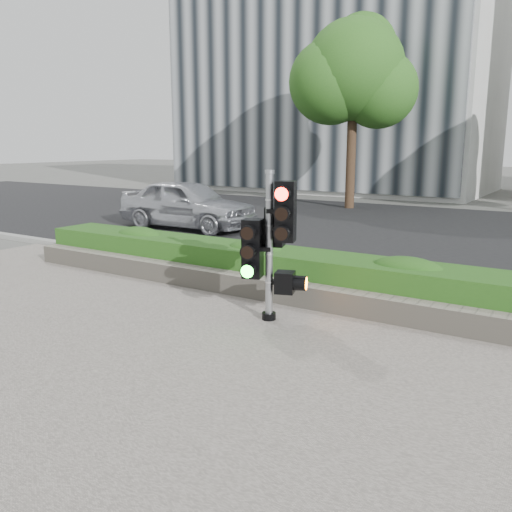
# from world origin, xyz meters

# --- Properties ---
(ground) EXTENTS (120.00, 120.00, 0.00)m
(ground) POSITION_xyz_m (0.00, 0.00, 0.00)
(ground) COLOR #51514C
(ground) RESTS_ON ground
(sidewalk) EXTENTS (16.00, 11.00, 0.03)m
(sidewalk) POSITION_xyz_m (0.00, -2.50, 0.01)
(sidewalk) COLOR #9E9389
(sidewalk) RESTS_ON ground
(road) EXTENTS (60.00, 13.00, 0.02)m
(road) POSITION_xyz_m (0.00, 10.00, 0.01)
(road) COLOR black
(road) RESTS_ON ground
(curb) EXTENTS (60.00, 0.25, 0.12)m
(curb) POSITION_xyz_m (0.00, 3.15, 0.06)
(curb) COLOR gray
(curb) RESTS_ON ground
(stone_wall) EXTENTS (12.00, 0.32, 0.34)m
(stone_wall) POSITION_xyz_m (0.00, 1.90, 0.20)
(stone_wall) COLOR gray
(stone_wall) RESTS_ON sidewalk
(hedge) EXTENTS (12.00, 1.00, 0.68)m
(hedge) POSITION_xyz_m (0.00, 2.55, 0.37)
(hedge) COLOR #468E2B
(hedge) RESTS_ON sidewalk
(building_left) EXTENTS (16.00, 9.00, 15.00)m
(building_left) POSITION_xyz_m (-9.00, 23.00, 7.50)
(building_left) COLOR #B7B7B2
(building_left) RESTS_ON ground
(tree_left) EXTENTS (4.61, 4.03, 7.34)m
(tree_left) POSITION_xyz_m (-4.52, 14.56, 5.04)
(tree_left) COLOR black
(tree_left) RESTS_ON ground
(traffic_signal) EXTENTS (0.77, 0.66, 2.11)m
(traffic_signal) POSITION_xyz_m (0.02, 1.07, 1.20)
(traffic_signal) COLOR black
(traffic_signal) RESTS_ON sidewalk
(car_silver) EXTENTS (4.29, 1.76, 1.46)m
(car_silver) POSITION_xyz_m (-6.46, 7.02, 0.75)
(car_silver) COLOR silver
(car_silver) RESTS_ON road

